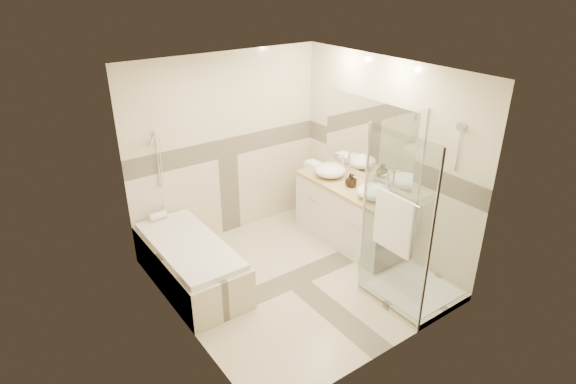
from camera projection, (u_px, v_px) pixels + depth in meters
room at (297, 183)px, 5.33m from camera, size 2.82×3.02×2.52m
bathtub at (190, 261)px, 5.63m from camera, size 0.75×1.70×0.56m
vanity at (348, 214)px, 6.46m from camera, size 0.58×1.62×0.85m
shower_enclosure at (405, 258)px, 5.34m from camera, size 0.96×0.93×2.04m
vessel_sink_near at (330, 170)px, 6.50m from camera, size 0.43×0.43×0.17m
vessel_sink_far at (374, 192)px, 5.90m from camera, size 0.42×0.42×0.17m
faucet_near at (342, 163)px, 6.59m from camera, size 0.11×0.03×0.26m
faucet_far at (387, 182)px, 5.98m from camera, size 0.11×0.03×0.28m
amenity_bottle_a at (352, 181)px, 6.18m from camera, size 0.09×0.09×0.18m
amenity_bottle_b at (350, 180)px, 6.21m from camera, size 0.16×0.16×0.17m
folded_towels at (315, 166)px, 6.77m from camera, size 0.19×0.29×0.09m
rolled_towel at (158, 216)px, 6.02m from camera, size 0.21×0.10×0.10m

